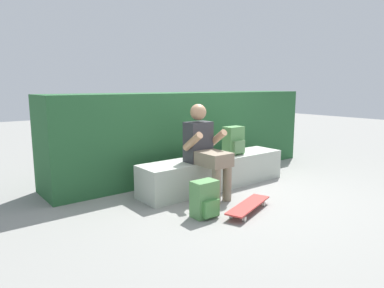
# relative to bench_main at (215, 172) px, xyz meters

# --- Properties ---
(ground_plane) EXTENTS (24.00, 24.00, 0.00)m
(ground_plane) POSITION_rel_bench_main_xyz_m (0.00, -0.31, -0.22)
(ground_plane) COLOR gray
(bench_main) EXTENTS (2.28, 0.49, 0.43)m
(bench_main) POSITION_rel_bench_main_xyz_m (0.00, 0.00, 0.00)
(bench_main) COLOR #AEB5A8
(bench_main) RESTS_ON ground
(person_skater) EXTENTS (0.49, 0.62, 1.18)m
(person_skater) POSITION_rel_bench_main_xyz_m (-0.36, -0.22, 0.42)
(person_skater) COLOR #333338
(person_skater) RESTS_ON ground
(skateboard_near_person) EXTENTS (0.82, 0.46, 0.09)m
(skateboard_near_person) POSITION_rel_bench_main_xyz_m (-0.36, -0.97, -0.14)
(skateboard_near_person) COLOR #BC3833
(skateboard_near_person) RESTS_ON ground
(backpack_on_bench) EXTENTS (0.28, 0.23, 0.40)m
(backpack_on_bench) POSITION_rel_bench_main_xyz_m (0.35, -0.01, 0.41)
(backpack_on_bench) COLOR #51894C
(backpack_on_bench) RESTS_ON bench_main
(backpack_on_ground) EXTENTS (0.28, 0.23, 0.40)m
(backpack_on_ground) POSITION_rel_bench_main_xyz_m (-0.83, -0.78, -0.02)
(backpack_on_ground) COLOR #51894C
(backpack_on_ground) RESTS_ON ground
(hedge_row) EXTENTS (4.60, 0.77, 1.30)m
(hedge_row) POSITION_rel_bench_main_xyz_m (0.24, 0.92, 0.44)
(hedge_row) COLOR #265831
(hedge_row) RESTS_ON ground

